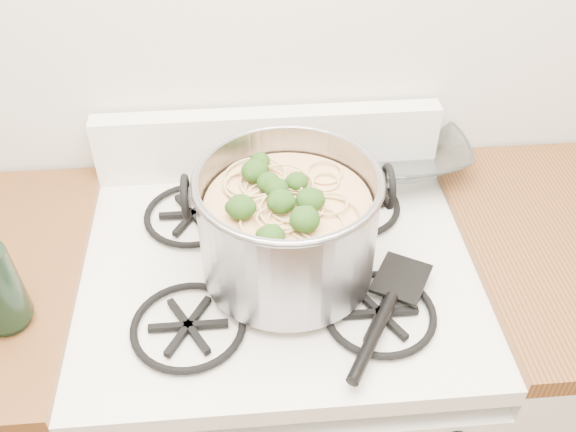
{
  "coord_description": "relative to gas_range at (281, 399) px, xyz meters",
  "views": [
    {
      "loc": [
        -0.06,
        0.38,
        1.79
      ],
      "look_at": [
        0.02,
        1.23,
        1.05
      ],
      "focal_mm": 40.0,
      "sensor_mm": 36.0,
      "label": 1
    }
  ],
  "objects": [
    {
      "name": "gas_range",
      "position": [
        0.0,
        0.0,
        0.0
      ],
      "size": [
        0.76,
        0.66,
        0.92
      ],
      "color": "white",
      "rests_on": "ground"
    },
    {
      "name": "counter_left",
      "position": [
        -0.51,
        0.0,
        0.02
      ],
      "size": [
        0.25,
        0.65,
        0.92
      ],
      "color": "silver",
      "rests_on": "ground"
    },
    {
      "name": "stock_pot",
      "position": [
        0.02,
        -0.03,
        0.59
      ],
      "size": [
        0.36,
        0.33,
        0.22
      ],
      "color": "gray",
      "rests_on": "gas_range"
    },
    {
      "name": "spatula",
      "position": [
        0.22,
        -0.08,
        0.5
      ],
      "size": [
        0.41,
        0.41,
        0.02
      ],
      "primitive_type": null,
      "rotation": [
        0.0,
        0.0,
        -0.53
      ],
      "color": "black",
      "rests_on": "gas_range"
    },
    {
      "name": "glass_bowl",
      "position": [
        0.3,
        0.28,
        0.5
      ],
      "size": [
        0.12,
        0.12,
        0.03
      ],
      "primitive_type": "imported",
      "rotation": [
        0.0,
        0.0,
        0.14
      ],
      "color": "white",
      "rests_on": "gas_range"
    }
  ]
}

